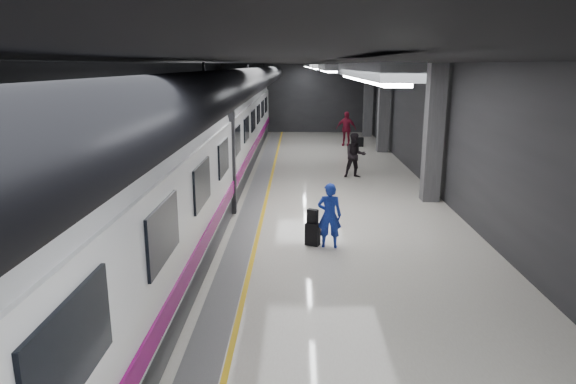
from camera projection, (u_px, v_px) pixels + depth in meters
ground at (294, 216)px, 15.44m from camera, size 40.00×40.00×0.00m
platform_hall at (285, 95)px, 15.52m from camera, size 10.02×40.02×4.51m
train at (183, 148)px, 15.00m from camera, size 3.05×38.00×4.05m
traveler_main at (329, 215)px, 12.67m from camera, size 0.64×0.46×1.65m
suitcase_main at (313, 234)px, 12.93m from camera, size 0.41×0.35×0.57m
shoulder_bag at (313, 216)px, 12.84m from camera, size 0.31×0.26×0.36m
traveler_far_a at (355, 156)px, 20.57m from camera, size 0.95×0.78×1.80m
traveler_far_b at (346, 129)px, 28.80m from camera, size 1.20×0.74×1.91m
suitcase_far at (360, 142)px, 28.56m from camera, size 0.38×0.27×0.52m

